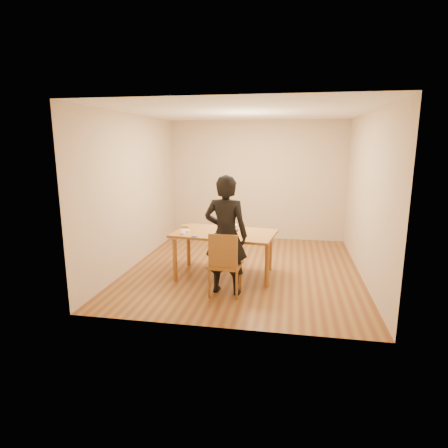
% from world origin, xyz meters
% --- Properties ---
extents(room_shell, '(4.00, 4.50, 2.70)m').
position_xyz_m(room_shell, '(0.00, 0.34, 1.35)').
color(room_shell, brown).
rests_on(room_shell, ground).
extents(dining_table, '(1.75, 1.18, 0.04)m').
position_xyz_m(dining_table, '(-0.28, -0.41, 0.73)').
color(dining_table, brown).
rests_on(dining_table, floor).
extents(dining_chair, '(0.50, 0.50, 0.04)m').
position_xyz_m(dining_chair, '(-0.13, -1.19, 0.45)').
color(dining_chair, brown).
rests_on(dining_chair, floor).
extents(cake_plate, '(0.27, 0.27, 0.02)m').
position_xyz_m(cake_plate, '(-0.20, -0.28, 0.76)').
color(cake_plate, red).
rests_on(cake_plate, dining_table).
extents(cake, '(0.23, 0.23, 0.07)m').
position_xyz_m(cake, '(-0.20, -0.28, 0.81)').
color(cake, white).
rests_on(cake, cake_plate).
extents(frosting_dome, '(0.23, 0.23, 0.03)m').
position_xyz_m(frosting_dome, '(-0.20, -0.28, 0.86)').
color(frosting_dome, white).
rests_on(frosting_dome, cake).
extents(frosting_tub, '(0.08, 0.08, 0.08)m').
position_xyz_m(frosting_tub, '(-0.34, -0.74, 0.79)').
color(frosting_tub, white).
rests_on(frosting_tub, dining_table).
extents(frosting_lid, '(0.10, 0.10, 0.01)m').
position_xyz_m(frosting_lid, '(-0.69, -0.78, 0.75)').
color(frosting_lid, '#17389A').
rests_on(frosting_lid, dining_table).
extents(frosting_dollop, '(0.04, 0.04, 0.02)m').
position_xyz_m(frosting_dollop, '(-0.69, -0.78, 0.77)').
color(frosting_dollop, white).
rests_on(frosting_dollop, frosting_lid).
extents(ramekin_green, '(0.09, 0.09, 0.04)m').
position_xyz_m(ramekin_green, '(-0.91, -0.70, 0.77)').
color(ramekin_green, white).
rests_on(ramekin_green, dining_table).
extents(ramekin_yellow, '(0.09, 0.09, 0.04)m').
position_xyz_m(ramekin_yellow, '(-0.94, -0.55, 0.77)').
color(ramekin_yellow, white).
rests_on(ramekin_yellow, dining_table).
extents(ramekin_multi, '(0.08, 0.08, 0.04)m').
position_xyz_m(ramekin_multi, '(-0.88, -0.52, 0.77)').
color(ramekin_multi, white).
rests_on(ramekin_multi, dining_table).
extents(candy_box_pink, '(0.14, 0.10, 0.02)m').
position_xyz_m(candy_box_pink, '(-1.03, -0.18, 0.76)').
color(candy_box_pink, '#EF3881').
rests_on(candy_box_pink, dining_table).
extents(candy_box_green, '(0.12, 0.07, 0.02)m').
position_xyz_m(candy_box_green, '(-1.03, -0.17, 0.78)').
color(candy_box_green, '#3A9C1C').
rests_on(candy_box_green, candy_box_pink).
extents(spatula, '(0.17, 0.03, 0.01)m').
position_xyz_m(spatula, '(-0.37, -0.85, 0.75)').
color(spatula, black).
rests_on(spatula, dining_table).
extents(person, '(0.68, 0.48, 1.77)m').
position_xyz_m(person, '(-0.13, -1.14, 0.88)').
color(person, black).
rests_on(person, floor).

